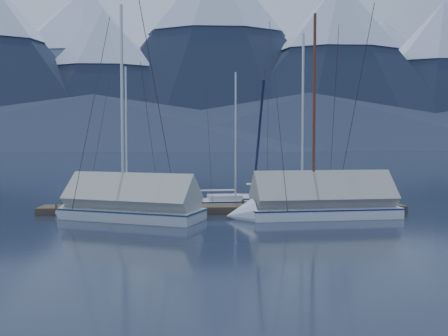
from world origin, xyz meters
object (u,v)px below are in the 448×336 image
Objects in this scene: sailboat_open_left at (135,205)px; sailboat_open_mid at (243,204)px; sailboat_open_right at (312,202)px; sailboat_covered_near at (310,206)px; person at (260,189)px; sailboat_covered_far at (120,207)px.

sailboat_open_left is 1.04× the size of sailboat_open_mid.
sailboat_open_right reaches higher than sailboat_open_mid.
sailboat_covered_near is (8.60, -3.76, 0.37)m from sailboat_open_left.
person is at bearing -70.61° from sailboat_open_mid.
sailboat_open_right is at bearing 22.18° from sailboat_covered_far.
sailboat_open_left is 0.80× the size of sailboat_open_right.
sailboat_covered_near is 2.87m from person.
person is at bearing 16.46° from sailboat_covered_far.
sailboat_open_left is at bearing -178.97° from sailboat_open_mid.
sailboat_open_right is 10.52m from sailboat_covered_far.
sailboat_open_right is 6.49× the size of person.
sailboat_covered_near is 6.54× the size of person.
sailboat_open_left is at bearing 88.45° from sailboat_covered_far.
sailboat_open_left is 0.78× the size of sailboat_covered_far.
sailboat_open_mid is at bearing 33.54° from sailboat_covered_far.
sailboat_covered_near reaches higher than person.
sailboat_open_right is 0.99× the size of sailboat_covered_near.
sailboat_open_left is at bearing -179.20° from sailboat_open_right.
sailboat_covered_near is 8.71m from sailboat_covered_far.
sailboat_open_left is 9.40m from sailboat_covered_near.
sailboat_covered_far is at bearing 130.68° from person.
sailboat_covered_far is 6.95m from person.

